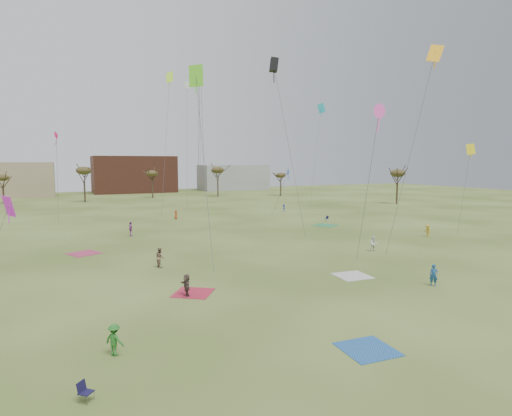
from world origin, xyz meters
name	(u,v)px	position (x,y,z in m)	size (l,w,h in m)	color
ground	(324,297)	(0.00, 0.00, 0.00)	(260.00, 260.00, 0.00)	#384816
flyer_near_center	(114,340)	(-15.20, -3.33, 0.84)	(1.08, 0.62, 1.68)	#266B23
flyer_near_right	(434,275)	(9.71, -1.27, 0.89)	(0.65, 0.42, 1.77)	navy
spectator_fore_b	(160,257)	(-9.09, 14.24, 0.95)	(0.92, 0.72, 1.90)	#8D6D59
spectator_fore_c	(187,285)	(-9.17, 4.57, 0.84)	(1.57, 0.50, 1.69)	#503E39
flyer_mid_b	(427,231)	(27.24, 15.72, 0.81)	(1.05, 0.60, 1.63)	#B99122
spectator_mid_d	(131,229)	(-9.01, 33.00, 0.99)	(1.16, 0.48, 1.98)	#A0429B
spectator_mid_e	(374,244)	(14.30, 11.33, 0.88)	(0.86, 0.67, 1.77)	white
flyer_far_b	(176,214)	(0.89, 47.66, 0.79)	(0.77, 0.50, 1.58)	#B0421E
flyer_far_c	(284,208)	(23.30, 48.88, 0.78)	(1.00, 0.58, 1.55)	#2227A0
blanket_red	(193,293)	(-8.52, 5.12, 0.00)	(2.77, 2.77, 0.03)	#AC2238
blanket_blue	(368,349)	(-2.84, -8.32, 0.00)	(2.75, 2.75, 0.03)	#245A9D
blanket_cream	(353,276)	(5.65, 3.92, 0.00)	(2.86, 2.86, 0.03)	beige
blanket_plum	(84,253)	(-15.39, 23.81, 0.00)	(2.99, 2.99, 0.03)	#A43253
blanket_olive	(325,225)	(20.51, 30.01, 0.00)	(3.35, 3.35, 0.03)	#2E7F48
camp_chair_left	(86,396)	(-16.81, -7.29, 0.26)	(0.74, 0.74, 0.87)	#151234
camp_chair_right	(327,220)	(23.52, 34.08, 0.26)	(0.67, 0.64, 0.87)	#141336
kites_aloft	(225,92)	(4.09, 30.97, 19.76)	(58.65, 70.22, 25.13)	red
tree_line	(127,174)	(-2.85, 79.12, 7.09)	(117.44, 49.32, 8.91)	#3A2B1E
building_brick	(134,174)	(5.00, 120.00, 6.00)	(26.00, 16.00, 12.00)	brown
building_grey	(233,177)	(40.00, 118.00, 4.50)	(24.00, 12.00, 9.00)	gray
radio_tower	(201,137)	(30.00, 125.00, 19.21)	(1.51, 1.72, 41.00)	#9EA3A8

